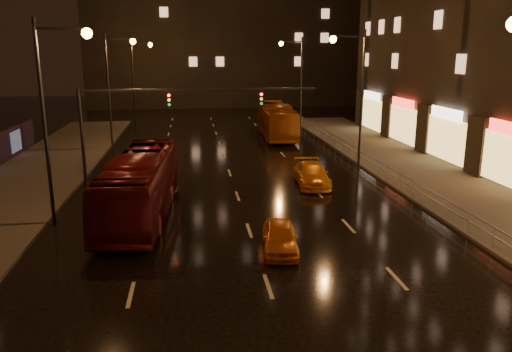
{
  "coord_description": "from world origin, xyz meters",
  "views": [
    {
      "loc": [
        -2.67,
        -12.78,
        8.49
      ],
      "look_at": [
        0.46,
        10.91,
        2.5
      ],
      "focal_mm": 35.0,
      "sensor_mm": 36.0,
      "label": 1
    }
  ],
  "objects_px": {
    "bus_red": "(141,185)",
    "taxi_far": "(312,174)",
    "bus_curb": "(277,120)",
    "taxi_near": "(280,237)"
  },
  "relations": [
    {
      "from": "taxi_near",
      "to": "bus_red",
      "type": "bearing_deg",
      "value": 145.08
    },
    {
      "from": "bus_curb",
      "to": "taxi_far",
      "type": "distance_m",
      "value": 19.04
    },
    {
      "from": "bus_red",
      "to": "taxi_far",
      "type": "xyz_separation_m",
      "value": [
        10.44,
        4.88,
        -0.95
      ]
    },
    {
      "from": "bus_curb",
      "to": "taxi_far",
      "type": "bearing_deg",
      "value": -90.32
    },
    {
      "from": "bus_red",
      "to": "bus_curb",
      "type": "height_order",
      "value": "bus_curb"
    },
    {
      "from": "taxi_far",
      "to": "bus_curb",
      "type": "bearing_deg",
      "value": 91.83
    },
    {
      "from": "bus_red",
      "to": "taxi_far",
      "type": "bearing_deg",
      "value": 29.21
    },
    {
      "from": "taxi_near",
      "to": "taxi_far",
      "type": "relative_size",
      "value": 0.77
    },
    {
      "from": "taxi_far",
      "to": "taxi_near",
      "type": "bearing_deg",
      "value": -105.9
    },
    {
      "from": "bus_red",
      "to": "taxi_near",
      "type": "bearing_deg",
      "value": -38.09
    }
  ]
}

